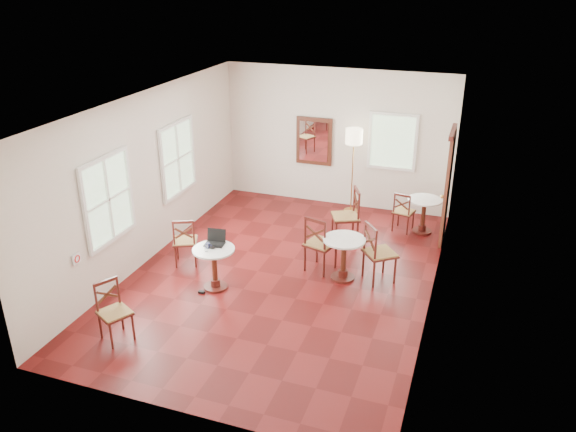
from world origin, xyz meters
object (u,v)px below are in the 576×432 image
object	(u,v)px
chair_near_b	(114,312)
navy_mug	(208,246)
chair_mid_b	(378,253)
laptop	(215,240)
power_adapter	(202,292)
cafe_table_back	(424,212)
cafe_table_near	(214,264)
chair_near_a	(185,241)
chair_back_b	(347,216)
mouse	(212,247)
chair_back_a	(403,212)
chair_mid_a	(320,244)
cafe_table_mid	(344,254)
floor_lamp	(354,142)
water_glass	(206,248)

from	to	relation	value
chair_near_b	navy_mug	size ratio (longest dim) A/B	8.05
chair_mid_b	laptop	bearing A→B (deg)	72.14
chair_near_b	power_adapter	distance (m)	1.66
cafe_table_back	laptop	bearing A→B (deg)	-133.75
cafe_table_near	chair_near_a	size ratio (longest dim) A/B	0.80
chair_mid_b	cafe_table_back	bearing A→B (deg)	-50.90
cafe_table_back	laptop	xyz separation A→B (m)	(-3.01, -3.15, 0.34)
chair_near_a	power_adapter	size ratio (longest dim) A/B	9.24
cafe_table_back	laptop	size ratio (longest dim) A/B	2.06
cafe_table_near	chair_near_a	bearing A→B (deg)	145.43
chair_near_b	chair_back_b	world-z (taller)	chair_back_b
chair_near_b	mouse	xyz separation A→B (m)	(0.70, 1.72, 0.30)
chair_back_b	cafe_table_near	bearing A→B (deg)	-59.14
chair_back_a	chair_back_b	bearing A→B (deg)	54.40
chair_mid_a	power_adapter	distance (m)	2.17
chair_mid_b	mouse	distance (m)	2.76
cafe_table_mid	navy_mug	distance (m)	2.27
floor_lamp	water_glass	distance (m)	4.33
cafe_table_mid	water_glass	distance (m)	2.30
laptop	power_adapter	xyz separation A→B (m)	(-0.09, -0.42, -0.76)
cafe_table_back	chair_mid_b	bearing A→B (deg)	-102.44
cafe_table_near	laptop	size ratio (longest dim) A/B	2.11
chair_near_b	chair_back_a	xyz separation A→B (m)	(3.30, 5.00, -0.03)
cafe_table_near	mouse	bearing A→B (deg)	-167.47
chair_mid_b	floor_lamp	world-z (taller)	floor_lamp
laptop	navy_mug	bearing A→B (deg)	-109.92
chair_near_a	mouse	size ratio (longest dim) A/B	8.28
chair_back_b	water_glass	distance (m)	3.04
cafe_table_back	mouse	xyz separation A→B (m)	(-2.99, -3.34, 0.31)
chair_near_b	chair_back_b	bearing A→B (deg)	-1.09
chair_near_b	laptop	distance (m)	2.06
chair_back_a	chair_back_b	world-z (taller)	chair_back_b
chair_near_a	mouse	distance (m)	1.07
navy_mug	chair_mid_a	bearing A→B (deg)	36.76
cafe_table_near	laptop	distance (m)	0.39
chair_near_a	mouse	world-z (taller)	chair_near_a
cafe_table_back	chair_back_b	distance (m)	1.63
cafe_table_mid	power_adapter	bearing A→B (deg)	-149.14
cafe_table_near	laptop	xyz separation A→B (m)	(-0.05, 0.19, 0.33)
chair_near_a	chair_back_b	xyz separation A→B (m)	(2.48, 1.81, 0.09)
cafe_table_mid	mouse	size ratio (longest dim) A/B	6.89
cafe_table_mid	power_adapter	xyz separation A→B (m)	(-2.06, -1.23, -0.45)
chair_mid_a	navy_mug	size ratio (longest dim) A/B	9.37
cafe_table_mid	floor_lamp	xyz separation A→B (m)	(-0.56, 2.90, 1.09)
floor_lamp	water_glass	size ratio (longest dim) A/B	17.31
chair_mid_b	laptop	size ratio (longest dim) A/B	3.03
cafe_table_near	cafe_table_back	size ratio (longest dim) A/B	1.02
cafe_table_near	laptop	bearing A→B (deg)	105.67
cafe_table_mid	mouse	xyz separation A→B (m)	(-1.94, -1.00, 0.28)
chair_near_b	chair_mid_b	distance (m)	4.30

